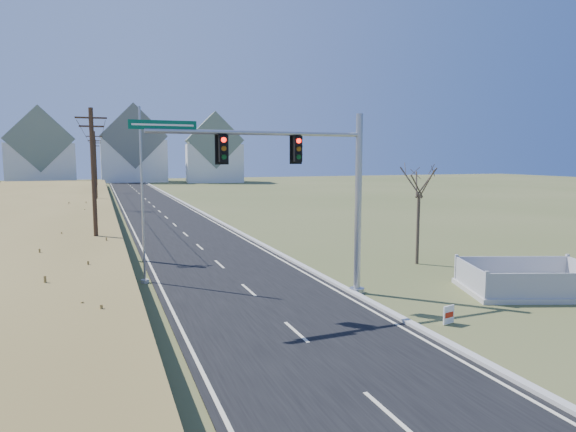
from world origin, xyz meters
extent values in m
plane|color=#495328|center=(0.00, 0.00, 0.00)|extent=(260.00, 260.00, 0.00)
cube|color=black|center=(0.00, 50.00, 0.03)|extent=(8.00, 180.00, 0.06)
cube|color=#B2AFA8|center=(4.15, 50.00, 0.09)|extent=(0.30, 180.00, 0.18)
cylinder|color=#422D1E|center=(-6.50, 15.00, 4.50)|extent=(0.26, 0.26, 9.00)
cube|color=#422D1E|center=(-6.50, 15.00, 8.40)|extent=(1.80, 0.10, 0.10)
cube|color=#422D1E|center=(-6.50, 15.00, 7.90)|extent=(1.40, 0.10, 0.10)
cylinder|color=#422D1E|center=(-6.50, 45.00, 4.50)|extent=(0.26, 0.26, 9.00)
cube|color=#422D1E|center=(-6.50, 45.00, 8.40)|extent=(1.80, 0.10, 0.10)
cube|color=#422D1E|center=(-6.50, 45.00, 7.90)|extent=(1.40, 0.10, 0.10)
cylinder|color=#422D1E|center=(-6.50, 75.00, 4.50)|extent=(0.26, 0.26, 9.00)
cube|color=#422D1E|center=(-6.50, 75.00, 8.40)|extent=(1.80, 0.10, 0.10)
cube|color=#422D1E|center=(-6.50, 75.00, 7.90)|extent=(1.40, 0.10, 0.10)
cube|color=white|center=(-18.00, 108.00, 4.50)|extent=(14.66, 10.95, 9.00)
cube|color=slate|center=(-18.00, 108.00, 9.90)|extent=(14.93, 11.17, 14.26)
cube|color=white|center=(2.00, 112.00, 5.00)|extent=(15.00, 10.00, 10.00)
cube|color=slate|center=(2.00, 112.00, 10.90)|extent=(15.27, 10.20, 15.27)
cube|color=white|center=(20.00, 104.00, 4.50)|extent=(13.87, 10.31, 9.00)
cube|color=slate|center=(20.00, 104.00, 9.90)|extent=(14.12, 10.51, 13.24)
cylinder|color=#9EA0A5|center=(4.50, 2.04, 0.11)|extent=(0.68, 0.68, 0.23)
cylinder|color=#9EA0A5|center=(4.50, 2.04, 3.98)|extent=(0.30, 0.30, 7.96)
cylinder|color=#9EA0A5|center=(-0.04, 1.82, 7.05)|extent=(9.09, 0.62, 0.18)
cube|color=black|center=(1.55, 1.90, 6.42)|extent=(0.35, 0.30, 1.05)
cube|color=black|center=(-1.63, 1.75, 6.42)|extent=(0.35, 0.30, 1.05)
cube|color=#04553C|center=(-3.90, 1.64, 7.27)|extent=(2.50, 0.16, 0.34)
cube|color=#B7B5AD|center=(11.85, -0.58, 0.11)|extent=(6.69, 5.58, 0.22)
cube|color=#9B9BA0|center=(11.26, -2.29, 0.76)|extent=(5.14, 1.86, 1.08)
cube|color=#9B9BA0|center=(12.45, 1.12, 0.76)|extent=(5.14, 1.86, 1.08)
cube|color=#9B9BA0|center=(9.29, 0.31, 0.76)|extent=(1.27, 3.44, 1.08)
cube|color=white|center=(5.59, -3.00, 0.36)|extent=(0.54, 0.18, 0.68)
cube|color=red|center=(5.60, -3.03, 0.36)|extent=(0.43, 0.12, 0.20)
cylinder|color=#B7B5AD|center=(-4.30, 7.27, 0.08)|extent=(0.38, 0.38, 0.17)
cylinder|color=#9EA0A5|center=(-4.30, 7.27, 4.23)|extent=(0.11, 0.11, 8.45)
cylinder|color=#4C3F33|center=(10.70, 6.46, 1.98)|extent=(0.18, 0.18, 3.97)
camera|label=1|loc=(-6.23, -18.03, 6.11)|focal=32.00mm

